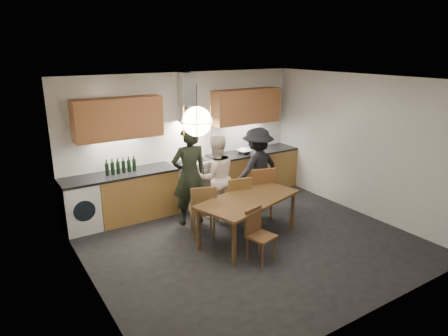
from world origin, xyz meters
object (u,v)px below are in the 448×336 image
mixing_bowl (244,151)px  stock_pot (258,146)px  wine_bottles (121,166)px  dining_table (248,203)px  person_right (257,169)px  chair_back_left (203,208)px  person_left (189,176)px  person_mid (216,177)px  chair_front (258,231)px

mixing_bowl → stock_pot: 0.46m
stock_pot → wine_bottles: bearing=-179.2°
dining_table → stock_pot: (1.64, 1.91, 0.33)m
stock_pot → person_right: bearing=-128.1°
chair_back_left → stock_pot: size_ratio=4.05×
person_left → person_mid: person_left is taller
mixing_bowl → wine_bottles: bearing=178.8°
person_right → wine_bottles: (-2.40, 0.84, 0.24)m
chair_front → wine_bottles: (-1.21, 2.45, 0.59)m
chair_back_left → person_left: size_ratio=0.52×
wine_bottles → mixing_bowl: bearing=-1.2°
dining_table → wine_bottles: bearing=111.5°
dining_table → person_left: (-0.49, 1.10, 0.24)m
chair_back_left → stock_pot: bearing=-125.5°
person_left → person_mid: (0.53, -0.03, -0.11)m
dining_table → mixing_bowl: size_ratio=5.71×
person_left → stock_pot: 2.28m
person_right → chair_front: bearing=47.8°
chair_front → person_right: (1.20, 1.60, 0.35)m
person_mid → person_right: (0.91, -0.04, 0.03)m
chair_front → person_left: person_left is taller
chair_back_left → person_mid: 0.91m
chair_back_left → person_right: person_right is taller
chair_front → wine_bottles: bearing=102.2°
stock_pot → person_left: bearing=-159.2°
dining_table → person_right: 1.41m
chair_front → stock_pot: stock_pot is taller
dining_table → chair_back_left: (-0.58, 0.46, -0.12)m
chair_back_left → person_left: 0.74m
chair_front → person_mid: person_mid is taller
chair_back_left → chair_front: bearing=129.3°
chair_front → mixing_bowl: size_ratio=2.37×
wine_bottles → dining_table: bearing=-52.1°
person_left → chair_back_left: bearing=87.2°
person_mid → wine_bottles: 1.72m
person_mid → stock_pot: size_ratio=6.87×
stock_pot → wine_bottles: size_ratio=0.40×
mixing_bowl → wine_bottles: wine_bottles is taller
chair_back_left → person_right: size_ratio=0.57×
chair_back_left → chair_front: chair_back_left is taller
person_mid → stock_pot: 1.82m
person_left → person_right: (1.43, -0.08, -0.09)m
dining_table → person_left: person_left is taller
chair_front → person_mid: size_ratio=0.51×
person_left → person_right: size_ratio=1.11×
person_right → wine_bottles: 2.56m
dining_table → wine_bottles: 2.40m
dining_table → chair_front: bearing=-129.7°
person_right → wine_bottles: size_ratio=2.86×
person_mid → person_right: 0.91m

